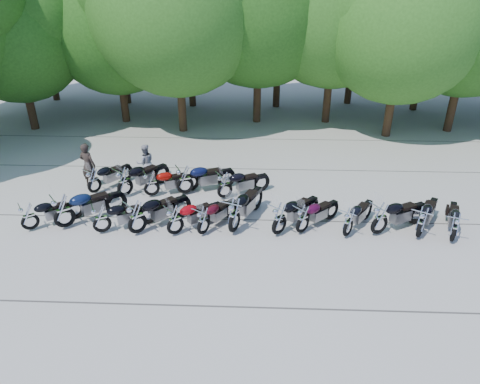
{
  "coord_description": "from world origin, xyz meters",
  "views": [
    {
      "loc": [
        0.52,
        -11.6,
        7.7
      ],
      "look_at": [
        0.0,
        1.5,
        1.1
      ],
      "focal_mm": 32.0,
      "sensor_mm": 36.0,
      "label": 1
    }
  ],
  "objects_px": {
    "motorcycle_5": "(203,220)",
    "motorcycle_15": "(151,183)",
    "rider_0": "(88,165)",
    "motorcycle_13": "(94,180)",
    "motorcycle_17": "(225,185)",
    "rider_1": "(145,163)",
    "motorcycle_9": "(349,222)",
    "motorcycle_0": "(29,216)",
    "motorcycle_2": "(101,218)",
    "motorcycle_6": "(234,214)",
    "motorcycle_12": "(455,227)",
    "motorcycle_7": "(280,218)",
    "motorcycle_8": "(303,218)",
    "motorcycle_10": "(380,218)",
    "motorcycle_3": "(137,216)",
    "motorcycle_4": "(175,219)",
    "motorcycle_16": "(185,179)",
    "motorcycle_11": "(422,222)",
    "motorcycle_14": "(124,181)",
    "motorcycle_1": "(63,210)"
  },
  "relations": [
    {
      "from": "motorcycle_3",
      "to": "motorcycle_15",
      "type": "xyz_separation_m",
      "value": [
        -0.14,
        2.73,
        -0.08
      ]
    },
    {
      "from": "motorcycle_8",
      "to": "motorcycle_13",
      "type": "xyz_separation_m",
      "value": [
        -7.92,
        2.64,
        0.01
      ]
    },
    {
      "from": "motorcycle_5",
      "to": "motorcycle_8",
      "type": "height_order",
      "value": "motorcycle_8"
    },
    {
      "from": "motorcycle_16",
      "to": "motorcycle_0",
      "type": "bearing_deg",
      "value": 95.02
    },
    {
      "from": "motorcycle_2",
      "to": "motorcycle_17",
      "type": "xyz_separation_m",
      "value": [
        3.9,
        2.64,
        0.03
      ]
    },
    {
      "from": "motorcycle_2",
      "to": "motorcycle_14",
      "type": "height_order",
      "value": "motorcycle_14"
    },
    {
      "from": "motorcycle_15",
      "to": "motorcycle_16",
      "type": "distance_m",
      "value": 1.29
    },
    {
      "from": "motorcycle_2",
      "to": "motorcycle_0",
      "type": "bearing_deg",
      "value": 61.38
    },
    {
      "from": "motorcycle_8",
      "to": "motorcycle_12",
      "type": "relative_size",
      "value": 1.02
    },
    {
      "from": "motorcycle_3",
      "to": "motorcycle_16",
      "type": "distance_m",
      "value": 3.17
    },
    {
      "from": "rider_0",
      "to": "motorcycle_4",
      "type": "bearing_deg",
      "value": 156.05
    },
    {
      "from": "motorcycle_9",
      "to": "rider_0",
      "type": "xyz_separation_m",
      "value": [
        -9.83,
        3.5,
        0.33
      ]
    },
    {
      "from": "motorcycle_10",
      "to": "motorcycle_3",
      "type": "bearing_deg",
      "value": 63.24
    },
    {
      "from": "motorcycle_2",
      "to": "motorcycle_7",
      "type": "bearing_deg",
      "value": -115.8
    },
    {
      "from": "motorcycle_0",
      "to": "motorcycle_12",
      "type": "bearing_deg",
      "value": -127.2
    },
    {
      "from": "motorcycle_5",
      "to": "motorcycle_13",
      "type": "height_order",
      "value": "motorcycle_13"
    },
    {
      "from": "rider_0",
      "to": "motorcycle_13",
      "type": "bearing_deg",
      "value": 138.57
    },
    {
      "from": "motorcycle_2",
      "to": "motorcycle_12",
      "type": "relative_size",
      "value": 1.03
    },
    {
      "from": "motorcycle_9",
      "to": "motorcycle_0",
      "type": "bearing_deg",
      "value": 36.11
    },
    {
      "from": "motorcycle_5",
      "to": "motorcycle_15",
      "type": "bearing_deg",
      "value": -14.51
    },
    {
      "from": "motorcycle_16",
      "to": "rider_0",
      "type": "height_order",
      "value": "rider_0"
    },
    {
      "from": "motorcycle_8",
      "to": "motorcycle_17",
      "type": "distance_m",
      "value": 3.65
    },
    {
      "from": "motorcycle_3",
      "to": "motorcycle_2",
      "type": "bearing_deg",
      "value": 45.13
    },
    {
      "from": "motorcycle_7",
      "to": "motorcycle_10",
      "type": "xyz_separation_m",
      "value": [
        3.3,
        0.14,
        0.0
      ]
    },
    {
      "from": "motorcycle_1",
      "to": "motorcycle_8",
      "type": "distance_m",
      "value": 8.02
    },
    {
      "from": "motorcycle_7",
      "to": "motorcycle_8",
      "type": "distance_m",
      "value": 0.8
    },
    {
      "from": "motorcycle_13",
      "to": "motorcycle_16",
      "type": "xyz_separation_m",
      "value": [
        3.59,
        0.05,
        0.08
      ]
    },
    {
      "from": "motorcycle_12",
      "to": "rider_0",
      "type": "bearing_deg",
      "value": 4.95
    },
    {
      "from": "motorcycle_15",
      "to": "motorcycle_8",
      "type": "bearing_deg",
      "value": -137.17
    },
    {
      "from": "motorcycle_0",
      "to": "rider_0",
      "type": "xyz_separation_m",
      "value": [
        0.77,
        3.53,
        0.35
      ]
    },
    {
      "from": "motorcycle_4",
      "to": "motorcycle_13",
      "type": "bearing_deg",
      "value": 13.58
    },
    {
      "from": "motorcycle_2",
      "to": "motorcycle_17",
      "type": "distance_m",
      "value": 4.71
    },
    {
      "from": "motorcycle_7",
      "to": "motorcycle_14",
      "type": "height_order",
      "value": "motorcycle_14"
    },
    {
      "from": "motorcycle_5",
      "to": "motorcycle_6",
      "type": "xyz_separation_m",
      "value": [
        1.01,
        0.15,
        0.15
      ]
    },
    {
      "from": "motorcycle_4",
      "to": "motorcycle_9",
      "type": "xyz_separation_m",
      "value": [
        5.67,
        0.13,
        -0.02
      ]
    },
    {
      "from": "motorcycle_5",
      "to": "motorcycle_13",
      "type": "bearing_deg",
      "value": 2.95
    },
    {
      "from": "motorcycle_16",
      "to": "motorcycle_17",
      "type": "height_order",
      "value": "motorcycle_16"
    },
    {
      "from": "motorcycle_6",
      "to": "motorcycle_16",
      "type": "distance_m",
      "value": 3.44
    },
    {
      "from": "rider_0",
      "to": "motorcycle_3",
      "type": "bearing_deg",
      "value": 145.87
    },
    {
      "from": "motorcycle_7",
      "to": "motorcycle_13",
      "type": "height_order",
      "value": "motorcycle_7"
    },
    {
      "from": "motorcycle_4",
      "to": "motorcycle_17",
      "type": "height_order",
      "value": "motorcycle_17"
    },
    {
      "from": "motorcycle_4",
      "to": "motorcycle_12",
      "type": "bearing_deg",
      "value": -128.58
    },
    {
      "from": "motorcycle_4",
      "to": "motorcycle_14",
      "type": "distance_m",
      "value": 3.61
    },
    {
      "from": "motorcycle_0",
      "to": "motorcycle_12",
      "type": "height_order",
      "value": "motorcycle_12"
    },
    {
      "from": "motorcycle_6",
      "to": "motorcycle_17",
      "type": "height_order",
      "value": "motorcycle_6"
    },
    {
      "from": "motorcycle_1",
      "to": "motorcycle_5",
      "type": "distance_m",
      "value": 4.74
    },
    {
      "from": "motorcycle_13",
      "to": "motorcycle_15",
      "type": "relative_size",
      "value": 0.99
    },
    {
      "from": "motorcycle_11",
      "to": "motorcycle_5",
      "type": "bearing_deg",
      "value": 32.87
    },
    {
      "from": "motorcycle_7",
      "to": "motorcycle_16",
      "type": "relative_size",
      "value": 0.98
    },
    {
      "from": "motorcycle_17",
      "to": "rider_1",
      "type": "xyz_separation_m",
      "value": [
        -3.42,
        1.6,
        0.17
      ]
    }
  ]
}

